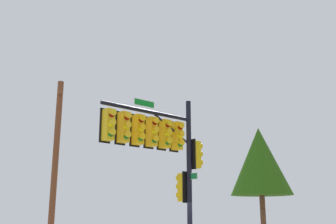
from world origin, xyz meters
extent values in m
cylinder|color=black|center=(0.00, 0.00, 3.29)|extent=(0.20, 0.20, 6.59)
cylinder|color=black|center=(2.02, 0.35, 5.80)|extent=(4.07, 0.85, 0.14)
cylinder|color=black|center=(0.91, 0.16, 5.30)|extent=(1.87, 0.40, 1.07)
cube|color=#EAB211|center=(0.62, 0.11, 5.05)|extent=(0.37, 0.41, 1.10)
cube|color=black|center=(0.65, -0.09, 5.05)|extent=(0.44, 0.11, 1.22)
sphere|color=maroon|center=(0.59, 0.31, 5.39)|extent=(0.22, 0.22, 0.22)
cylinder|color=#EAB211|center=(0.58, 0.37, 5.44)|extent=(0.25, 0.17, 0.23)
sphere|color=#FFFC14|center=(0.59, 0.31, 5.05)|extent=(0.22, 0.22, 0.22)
cylinder|color=#EAB211|center=(0.58, 0.37, 5.10)|extent=(0.25, 0.17, 0.23)
sphere|color=#0B621E|center=(0.59, 0.31, 4.71)|extent=(0.22, 0.22, 0.22)
cylinder|color=#EAB211|center=(0.58, 0.37, 4.76)|extent=(0.25, 0.17, 0.23)
cube|color=gold|center=(1.25, 0.22, 5.05)|extent=(0.38, 0.41, 1.10)
cube|color=black|center=(1.28, 0.02, 5.05)|extent=(0.44, 0.11, 1.22)
sphere|color=maroon|center=(1.21, 0.42, 5.39)|extent=(0.22, 0.22, 0.22)
cylinder|color=gold|center=(1.20, 0.47, 5.44)|extent=(0.25, 0.18, 0.23)
sphere|color=#FFFC14|center=(1.21, 0.42, 5.05)|extent=(0.22, 0.22, 0.22)
cylinder|color=gold|center=(1.20, 0.47, 5.10)|extent=(0.25, 0.18, 0.23)
sphere|color=#0B621E|center=(1.21, 0.42, 4.71)|extent=(0.22, 0.22, 0.22)
cylinder|color=gold|center=(1.20, 0.47, 4.76)|extent=(0.25, 0.18, 0.23)
cube|color=gold|center=(1.87, 0.33, 5.05)|extent=(0.37, 0.40, 1.10)
cube|color=black|center=(1.89, 0.13, 5.05)|extent=(0.44, 0.10, 1.22)
sphere|color=maroon|center=(1.84, 0.53, 5.39)|extent=(0.22, 0.22, 0.22)
cylinder|color=gold|center=(1.83, 0.59, 5.44)|extent=(0.25, 0.17, 0.23)
sphere|color=#FFFC14|center=(1.84, 0.53, 5.05)|extent=(0.22, 0.22, 0.22)
cylinder|color=gold|center=(1.83, 0.59, 5.10)|extent=(0.25, 0.17, 0.23)
sphere|color=#0B621E|center=(1.84, 0.53, 4.71)|extent=(0.22, 0.22, 0.22)
cylinder|color=gold|center=(1.83, 0.59, 4.76)|extent=(0.25, 0.17, 0.23)
cube|color=#EBB20E|center=(2.49, 0.44, 5.05)|extent=(0.38, 0.41, 1.10)
cube|color=black|center=(2.53, 0.24, 5.05)|extent=(0.44, 0.12, 1.22)
sphere|color=maroon|center=(2.46, 0.63, 5.39)|extent=(0.22, 0.22, 0.22)
cylinder|color=#EBB20E|center=(2.45, 0.69, 5.44)|extent=(0.25, 0.18, 0.23)
sphere|color=#FFFC14|center=(2.46, 0.63, 5.05)|extent=(0.22, 0.22, 0.22)
cylinder|color=#EBB20E|center=(2.45, 0.69, 5.10)|extent=(0.25, 0.18, 0.23)
sphere|color=#0B621E|center=(2.46, 0.63, 4.71)|extent=(0.22, 0.22, 0.22)
cylinder|color=#EBB20E|center=(2.45, 0.69, 4.76)|extent=(0.25, 0.18, 0.23)
cube|color=gold|center=(3.11, 0.55, 5.05)|extent=(0.38, 0.42, 1.10)
cube|color=black|center=(3.15, 0.35, 5.05)|extent=(0.44, 0.12, 1.22)
sphere|color=maroon|center=(3.07, 0.74, 5.39)|extent=(0.22, 0.22, 0.22)
cylinder|color=gold|center=(3.06, 0.80, 5.44)|extent=(0.25, 0.18, 0.23)
sphere|color=#FFFC14|center=(3.07, 0.74, 5.05)|extent=(0.22, 0.22, 0.22)
cylinder|color=gold|center=(3.06, 0.80, 5.10)|extent=(0.25, 0.18, 0.23)
sphere|color=#0B621E|center=(3.07, 0.74, 4.71)|extent=(0.22, 0.22, 0.22)
cylinder|color=gold|center=(3.06, 0.80, 4.76)|extent=(0.25, 0.18, 0.23)
cube|color=gold|center=(3.74, 0.66, 5.05)|extent=(0.38, 0.41, 1.10)
cube|color=black|center=(3.77, 0.46, 5.05)|extent=(0.44, 0.12, 1.22)
sphere|color=maroon|center=(3.70, 0.85, 5.39)|extent=(0.22, 0.22, 0.22)
cylinder|color=gold|center=(3.69, 0.91, 5.44)|extent=(0.25, 0.18, 0.23)
sphere|color=#FFFC14|center=(3.70, 0.85, 5.05)|extent=(0.22, 0.22, 0.22)
cylinder|color=gold|center=(3.69, 0.91, 5.10)|extent=(0.25, 0.18, 0.23)
sphere|color=#0B621E|center=(3.70, 0.85, 4.71)|extent=(0.22, 0.22, 0.22)
cylinder|color=gold|center=(3.69, 0.91, 4.76)|extent=(0.25, 0.18, 0.23)
cube|color=yellow|center=(-0.34, -0.06, 4.40)|extent=(0.41, 0.38, 1.10)
cube|color=black|center=(-0.15, -0.03, 4.40)|extent=(0.12, 0.44, 1.22)
sphere|color=maroon|center=(-0.54, -0.10, 4.74)|extent=(0.22, 0.22, 0.22)
cylinder|color=yellow|center=(-0.60, -0.11, 4.79)|extent=(0.18, 0.25, 0.23)
sphere|color=#FFFC14|center=(-0.54, -0.10, 4.40)|extent=(0.22, 0.22, 0.22)
cylinder|color=yellow|center=(-0.60, -0.11, 4.45)|extent=(0.18, 0.25, 0.23)
sphere|color=#0B621E|center=(-0.54, -0.10, 4.06)|extent=(0.22, 0.22, 0.22)
cylinder|color=yellow|center=(-0.60, -0.11, 4.11)|extent=(0.18, 0.25, 0.23)
cube|color=gold|center=(0.06, -0.34, 3.10)|extent=(0.38, 0.41, 1.10)
cube|color=black|center=(0.03, -0.15, 3.10)|extent=(0.44, 0.12, 1.22)
sphere|color=maroon|center=(0.10, -0.54, 3.44)|extent=(0.22, 0.22, 0.22)
cylinder|color=gold|center=(0.11, -0.60, 3.49)|extent=(0.25, 0.18, 0.23)
sphere|color=#FFFC14|center=(0.10, -0.54, 3.10)|extent=(0.22, 0.22, 0.22)
cylinder|color=gold|center=(0.11, -0.60, 3.15)|extent=(0.25, 0.18, 0.23)
sphere|color=#0B621E|center=(0.10, -0.54, 2.76)|extent=(0.22, 0.22, 0.22)
cylinder|color=gold|center=(0.11, -0.60, 2.81)|extent=(0.25, 0.18, 0.23)
cube|color=white|center=(2.23, 0.39, 6.10)|extent=(0.93, 0.18, 0.26)
cube|color=#0D7D22|center=(2.23, 0.39, 6.10)|extent=(0.89, 0.19, 0.22)
cube|color=white|center=(0.00, 0.00, 3.50)|extent=(0.18, 0.93, 0.26)
cube|color=#0E6B34|center=(0.00, 0.00, 3.50)|extent=(0.19, 0.89, 0.22)
cylinder|color=brown|center=(4.22, -4.20, 3.98)|extent=(0.27, 0.27, 7.96)
cube|color=brown|center=(4.22, -4.20, 7.36)|extent=(0.43, 1.79, 0.12)
cone|color=#295A13|center=(-5.77, -2.14, 4.75)|extent=(3.13, 3.13, 3.48)
camera|label=1|loc=(8.75, 13.43, 2.01)|focal=43.06mm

